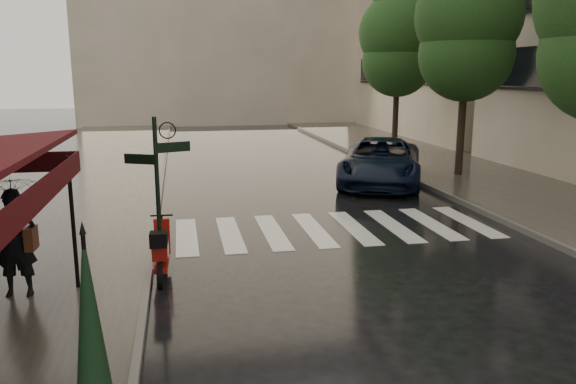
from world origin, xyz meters
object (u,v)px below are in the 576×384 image
object	(u,v)px
parked_car	(381,162)
parasol_back	(91,343)
pedestrian_with_umbrella	(11,198)
scooter	(161,252)

from	to	relation	value
parked_car	parasol_back	bearing A→B (deg)	-97.17
parked_car	pedestrian_with_umbrella	bearing A→B (deg)	-114.99
pedestrian_with_umbrella	parked_car	size ratio (longest dim) A/B	0.44
parked_car	scooter	bearing A→B (deg)	-109.54
parked_car	parasol_back	distance (m)	15.62
scooter	parked_car	size ratio (longest dim) A/B	0.29
parked_car	parasol_back	world-z (taller)	parasol_back
pedestrian_with_umbrella	scooter	bearing A→B (deg)	20.01
parasol_back	scooter	bearing A→B (deg)	85.30
pedestrian_with_umbrella	scooter	distance (m)	2.78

